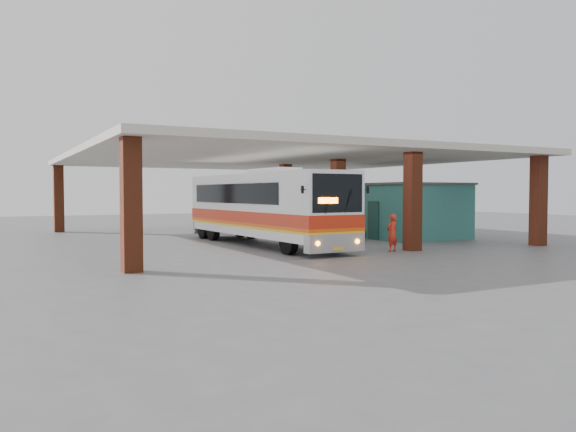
% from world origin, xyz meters
% --- Properties ---
extents(ground, '(90.00, 90.00, 0.00)m').
position_xyz_m(ground, '(0.00, 0.00, 0.00)').
color(ground, '#515154').
rests_on(ground, ground).
extents(brick_columns, '(20.10, 21.60, 4.35)m').
position_xyz_m(brick_columns, '(1.43, 5.00, 2.17)').
color(brick_columns, maroon).
rests_on(brick_columns, ground).
extents(canopy_roof, '(21.00, 23.00, 0.30)m').
position_xyz_m(canopy_roof, '(0.50, 6.50, 4.50)').
color(canopy_roof, beige).
rests_on(canopy_roof, brick_columns).
extents(shop_building, '(5.20, 8.20, 3.11)m').
position_xyz_m(shop_building, '(7.49, 4.00, 1.56)').
color(shop_building, '#296567').
rests_on(shop_building, ground).
extents(coach_bus, '(3.09, 12.80, 3.70)m').
position_xyz_m(coach_bus, '(-1.66, 2.49, 1.84)').
color(coach_bus, silver).
rests_on(coach_bus, ground).
extents(motorcycle, '(1.86, 0.87, 0.94)m').
position_xyz_m(motorcycle, '(3.71, 2.51, 0.47)').
color(motorcycle, black).
rests_on(motorcycle, ground).
extents(pedestrian, '(0.66, 0.50, 1.63)m').
position_xyz_m(pedestrian, '(1.91, -2.95, 0.82)').
color(pedestrian, red).
rests_on(pedestrian, ground).
extents(red_chair, '(0.40, 0.40, 0.74)m').
position_xyz_m(red_chair, '(5.09, 5.73, 0.34)').
color(red_chair, '#B51613').
rests_on(red_chair, ground).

